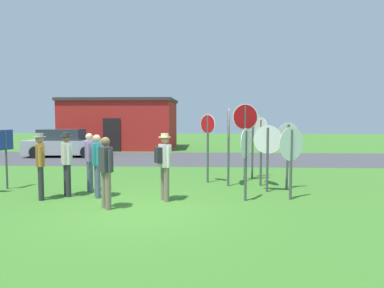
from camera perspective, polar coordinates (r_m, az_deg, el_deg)
ground_plane at (r=8.68m, az=-9.22°, el=-10.10°), size 80.00×80.00×0.00m
street_asphalt at (r=18.82m, az=-2.61°, el=-2.29°), size 60.00×6.40×0.01m
building_background at (r=25.51m, az=-11.19°, el=3.19°), size 7.48×5.16×3.42m
parked_car_on_street at (r=20.90m, az=-19.51°, el=-0.00°), size 4.42×2.26×1.51m
stop_sign_center_cluster at (r=11.35m, az=10.97°, el=0.79°), size 0.29×0.85×2.14m
stop_sign_tallest at (r=11.72m, az=2.51°, el=1.08°), size 0.48×0.43×2.25m
stop_sign_rear_right at (r=12.07m, az=8.46°, el=2.61°), size 0.86×0.21×2.60m
stop_sign_rear_left at (r=10.46m, az=11.95°, el=-0.43°), size 0.79×0.23×1.92m
stop_sign_leaning_left at (r=10.96m, az=15.02°, el=-0.09°), size 0.65×0.22×2.00m
stop_sign_nearest at (r=9.24m, az=8.54°, el=-1.24°), size 0.33×0.70×1.87m
stop_sign_leaning_right at (r=11.17m, az=5.86°, el=1.86°), size 0.07×0.90×2.42m
stop_sign_far_back at (r=12.77m, az=9.63°, el=1.52°), size 0.61×0.24×2.32m
stop_sign_low_front at (r=9.62m, az=15.52°, el=-1.01°), size 0.72×0.52×1.90m
person_holding_notes at (r=10.10m, az=-23.01°, el=-2.68°), size 0.36×0.52×1.74m
person_in_dark_shirt at (r=9.18m, az=-4.47°, el=-2.85°), size 0.46×0.51×1.74m
person_with_sunhat at (r=8.61m, az=-13.56°, el=-3.83°), size 0.40×0.46×1.69m
person_in_blue at (r=9.90m, az=-14.89°, el=-2.81°), size 0.34×0.53×1.69m
person_near_signs at (r=10.29m, az=-19.32°, el=-2.46°), size 0.39×0.48×1.74m
person_in_teal at (r=10.81m, az=-15.99°, el=-2.25°), size 0.28×0.56×1.69m
info_panel_rightmost at (r=12.03m, az=-27.53°, el=-0.60°), size 0.14×0.59×1.78m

